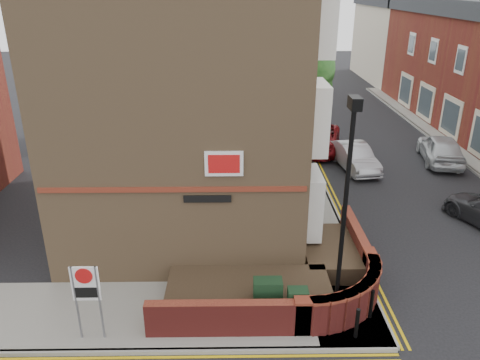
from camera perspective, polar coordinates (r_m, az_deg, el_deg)
name	(u,v)px	position (r m, az deg, el deg)	size (l,w,h in m)	color
ground	(282,352)	(12.97, 5.13, -20.16)	(120.00, 120.00, 0.00)	black
pavement_corner	(156,314)	(14.19, -10.26, -15.77)	(13.00, 3.00, 0.12)	gray
pavement_main	(290,149)	(27.10, 6.06, 3.73)	(2.00, 32.00, 0.12)	gray
kerb_side	(147,352)	(13.07, -11.31, -19.83)	(13.00, 0.15, 0.12)	gray
kerb_main_near	(307,149)	(27.24, 8.15, 3.72)	(0.15, 32.00, 0.12)	gray
kerb_main_far	(469,167)	(27.02, 26.13, 1.39)	(0.15, 40.00, 0.12)	gray
yellow_lines_side	(145,360)	(12.93, -11.49, -20.75)	(13.00, 0.28, 0.01)	gold
yellow_lines_main	(311,150)	(27.30, 8.66, 3.61)	(0.28, 32.00, 0.01)	gold
corner_building	(189,61)	(17.71, -6.26, 14.19)	(8.95, 10.40, 13.60)	#8B6B4A
garden_wall	(274,293)	(14.89, 4.17, -13.62)	(6.80, 6.00, 1.20)	maroon
lamppost	(344,216)	(12.30, 12.58, -4.26)	(0.25, 0.50, 6.30)	black
utility_cabinet_large	(268,298)	(13.48, 3.37, -14.20)	(0.80, 0.45, 1.20)	black
utility_cabinet_small	(297,306)	(13.35, 7.01, -15.04)	(0.55, 0.40, 1.10)	black
bollard_near	(357,323)	(13.23, 14.06, -16.59)	(0.11, 0.11, 0.90)	black
bollard_far	(371,304)	(13.99, 15.71, -14.35)	(0.11, 0.11, 0.90)	black
zone_sign	(86,290)	(12.82, -18.25, -12.57)	(0.72, 0.07, 2.20)	slate
far_terrace_cream	(393,38)	(50.21, 18.16, 16.18)	(5.40, 12.40, 8.00)	beige
tree_near	(298,74)	(24.07, 7.05, 12.70)	(3.64, 3.65, 6.70)	#382B1E
tree_mid	(282,45)	(31.87, 5.18, 16.09)	(4.03, 4.03, 7.42)	#382B1E
tree_far	(273,37)	(39.82, 3.99, 17.02)	(3.81, 3.81, 7.00)	#382B1E
traffic_light_assembly	(283,74)	(35.16, 5.22, 12.72)	(0.20, 0.16, 4.20)	black
silver_car_near	(355,157)	(24.73, 13.81, 2.76)	(1.38, 3.97, 1.31)	#9C9EA4
red_car_main	(318,139)	(27.14, 9.48, 4.97)	(2.29, 4.96, 1.38)	maroon
silver_car_far	(441,148)	(27.14, 23.26, 3.55)	(1.80, 4.46, 1.52)	#BABFC2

